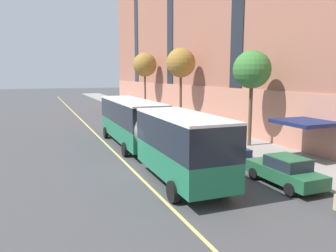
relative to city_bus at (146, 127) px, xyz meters
name	(u,v)px	position (x,y,z in m)	size (l,w,h in m)	color
ground_plane	(144,169)	(-0.97, -2.51, -2.13)	(260.00, 260.00, 0.00)	#424244
sidewalk	(245,145)	(8.39, 0.49, -2.06)	(4.98, 160.00, 0.15)	gray
city_bus	(146,127)	(0.00, 0.00, 0.00)	(3.10, 19.63, 3.69)	#1E704C
parked_car_green_0	(285,171)	(4.79, -8.14, -1.35)	(1.92, 4.43, 1.56)	#23603D
parked_car_navy_1	(114,106)	(4.59, 30.49, -1.35)	(2.03, 4.46, 1.56)	navy
parked_car_navy_2	(222,147)	(4.73, -2.08, -1.35)	(2.06, 4.59, 1.56)	navy
parked_car_black_4	(164,125)	(4.69, 8.80, -1.35)	(2.08, 4.45, 1.56)	black
parked_car_black_5	(130,111)	(4.83, 21.91, -1.35)	(1.93, 4.56, 1.56)	black
parked_car_darkgray_7	(144,117)	(4.72, 15.16, -1.35)	(1.99, 4.61, 1.56)	#4C4C51
street_tree_mid_block	(252,70)	(8.56, 0.15, 3.86)	(2.89, 2.89, 7.34)	brown
street_tree_far_uptown	(181,63)	(8.56, 13.44, 4.82)	(3.30, 3.30, 8.51)	brown
street_tree_far_downtown	(145,65)	(8.56, 26.74, 5.00)	(3.55, 3.55, 8.80)	brown
lane_centerline	(120,158)	(-1.70, 0.49, -2.13)	(0.16, 140.00, 0.01)	#E0D66B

